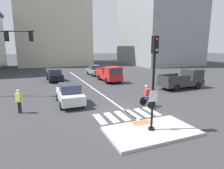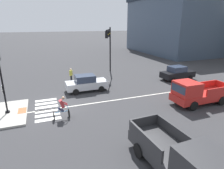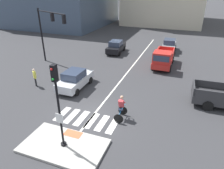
{
  "view_description": "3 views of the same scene",
  "coord_description": "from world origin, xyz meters",
  "px_view_note": "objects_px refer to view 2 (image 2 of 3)",
  "views": [
    {
      "loc": [
        -5.29,
        -10.82,
        4.36
      ],
      "look_at": [
        1.0,
        4.72,
        1.04
      ],
      "focal_mm": 29.4,
      "sensor_mm": 36.0,
      "label": 1
    },
    {
      "loc": [
        15.0,
        -0.53,
        6.55
      ],
      "look_at": [
        1.38,
        4.59,
        1.89
      ],
      "focal_mm": 30.84,
      "sensor_mm": 36.0,
      "label": 2
    },
    {
      "loc": [
        5.65,
        -10.57,
        8.22
      ],
      "look_at": [
        0.57,
        2.98,
        1.18
      ],
      "focal_mm": 32.63,
      "sensor_mm": 36.0,
      "label": 3
    }
  ],
  "objects_px": {
    "car_black_westbound_distant": "(177,73)",
    "pickup_truck_charcoal_cross_right": "(181,159)",
    "signal_pole": "(1,75)",
    "traffic_light_mast": "(109,42)",
    "cyclist": "(62,107)",
    "pickup_truck_red_eastbound_far": "(197,93)",
    "pedestrian_at_curb_left": "(71,74)",
    "car_silver_westbound_near": "(86,83)"
  },
  "relations": [
    {
      "from": "car_black_westbound_distant",
      "to": "pickup_truck_charcoal_cross_right",
      "type": "distance_m",
      "value": 16.37
    },
    {
      "from": "signal_pole",
      "to": "traffic_light_mast",
      "type": "height_order",
      "value": "traffic_light_mast"
    },
    {
      "from": "cyclist",
      "to": "signal_pole",
      "type": "bearing_deg",
      "value": -119.48
    },
    {
      "from": "signal_pole",
      "to": "pickup_truck_red_eastbound_far",
      "type": "relative_size",
      "value": 0.94
    },
    {
      "from": "pickup_truck_charcoal_cross_right",
      "to": "signal_pole",
      "type": "bearing_deg",
      "value": -140.48
    },
    {
      "from": "car_black_westbound_distant",
      "to": "pickup_truck_red_eastbound_far",
      "type": "distance_m",
      "value": 7.51
    },
    {
      "from": "traffic_light_mast",
      "to": "pickup_truck_red_eastbound_far",
      "type": "xyz_separation_m",
      "value": [
        12.07,
        3.43,
        -3.27
      ]
    },
    {
      "from": "car_black_westbound_distant",
      "to": "pickup_truck_charcoal_cross_right",
      "type": "relative_size",
      "value": 0.81
    },
    {
      "from": "traffic_light_mast",
      "to": "pedestrian_at_curb_left",
      "type": "relative_size",
      "value": 3.62
    },
    {
      "from": "pickup_truck_red_eastbound_far",
      "to": "car_black_westbound_distant",
      "type": "bearing_deg",
      "value": 153.19
    },
    {
      "from": "pickup_truck_red_eastbound_far",
      "to": "pedestrian_at_curb_left",
      "type": "distance_m",
      "value": 13.38
    },
    {
      "from": "car_silver_westbound_near",
      "to": "pedestrian_at_curb_left",
      "type": "relative_size",
      "value": 2.46
    },
    {
      "from": "signal_pole",
      "to": "car_silver_westbound_near",
      "type": "distance_m",
      "value": 7.79
    },
    {
      "from": "signal_pole",
      "to": "cyclist",
      "type": "relative_size",
      "value": 2.85
    },
    {
      "from": "traffic_light_mast",
      "to": "signal_pole",
      "type": "bearing_deg",
      "value": -52.39
    },
    {
      "from": "traffic_light_mast",
      "to": "car_silver_westbound_near",
      "type": "distance_m",
      "value": 7.87
    },
    {
      "from": "signal_pole",
      "to": "pickup_truck_red_eastbound_far",
      "type": "bearing_deg",
      "value": 76.83
    },
    {
      "from": "traffic_light_mast",
      "to": "pedestrian_at_curb_left",
      "type": "height_order",
      "value": "traffic_light_mast"
    },
    {
      "from": "pedestrian_at_curb_left",
      "to": "pickup_truck_red_eastbound_far",
      "type": "bearing_deg",
      "value": 41.18
    },
    {
      "from": "pickup_truck_charcoal_cross_right",
      "to": "cyclist",
      "type": "distance_m",
      "value": 8.52
    },
    {
      "from": "pickup_truck_charcoal_cross_right",
      "to": "cyclist",
      "type": "bearing_deg",
      "value": -151.03
    },
    {
      "from": "car_silver_westbound_near",
      "to": "pedestrian_at_curb_left",
      "type": "distance_m",
      "value": 3.66
    },
    {
      "from": "car_silver_westbound_near",
      "to": "pickup_truck_charcoal_cross_right",
      "type": "xyz_separation_m",
      "value": [
        12.71,
        1.13,
        0.17
      ]
    },
    {
      "from": "traffic_light_mast",
      "to": "pickup_truck_charcoal_cross_right",
      "type": "distance_m",
      "value": 18.82
    },
    {
      "from": "signal_pole",
      "to": "pedestrian_at_curb_left",
      "type": "relative_size",
      "value": 2.87
    },
    {
      "from": "signal_pole",
      "to": "car_silver_westbound_near",
      "type": "bearing_deg",
      "value": 114.62
    },
    {
      "from": "signal_pole",
      "to": "traffic_light_mast",
      "type": "relative_size",
      "value": 0.79
    },
    {
      "from": "car_silver_westbound_near",
      "to": "car_black_westbound_distant",
      "type": "bearing_deg",
      "value": 90.82
    },
    {
      "from": "pickup_truck_charcoal_cross_right",
      "to": "pickup_truck_red_eastbound_far",
      "type": "bearing_deg",
      "value": 132.51
    },
    {
      "from": "cyclist",
      "to": "traffic_light_mast",
      "type": "bearing_deg",
      "value": 145.45
    },
    {
      "from": "car_silver_westbound_near",
      "to": "pickup_truck_charcoal_cross_right",
      "type": "height_order",
      "value": "pickup_truck_charcoal_cross_right"
    },
    {
      "from": "signal_pole",
      "to": "traffic_light_mast",
      "type": "xyz_separation_m",
      "value": [
        -8.64,
        11.21,
        1.21
      ]
    },
    {
      "from": "signal_pole",
      "to": "traffic_light_mast",
      "type": "bearing_deg",
      "value": 127.61
    },
    {
      "from": "pedestrian_at_curb_left",
      "to": "car_black_westbound_distant",
      "type": "bearing_deg",
      "value": 74.55
    },
    {
      "from": "traffic_light_mast",
      "to": "car_silver_westbound_near",
      "type": "height_order",
      "value": "traffic_light_mast"
    },
    {
      "from": "pickup_truck_charcoal_cross_right",
      "to": "cyclist",
      "type": "relative_size",
      "value": 3.08
    },
    {
      "from": "pickup_truck_red_eastbound_far",
      "to": "pedestrian_at_curb_left",
      "type": "height_order",
      "value": "pickup_truck_red_eastbound_far"
    },
    {
      "from": "traffic_light_mast",
      "to": "pickup_truck_red_eastbound_far",
      "type": "bearing_deg",
      "value": 15.88
    },
    {
      "from": "car_black_westbound_distant",
      "to": "car_silver_westbound_near",
      "type": "relative_size",
      "value": 1.02
    },
    {
      "from": "pickup_truck_charcoal_cross_right",
      "to": "pedestrian_at_curb_left",
      "type": "relative_size",
      "value": 3.1
    },
    {
      "from": "car_black_westbound_distant",
      "to": "car_silver_westbound_near",
      "type": "bearing_deg",
      "value": -89.18
    },
    {
      "from": "pickup_truck_charcoal_cross_right",
      "to": "pickup_truck_red_eastbound_far",
      "type": "distance_m",
      "value": 9.13
    }
  ]
}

